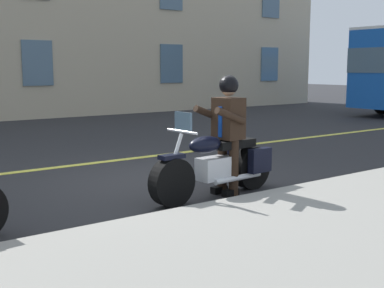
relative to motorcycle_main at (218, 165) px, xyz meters
name	(u,v)px	position (x,y,z in m)	size (l,w,h in m)	color
ground_plane	(153,181)	(0.24, -1.40, -0.45)	(80.00, 80.00, 0.00)	#28282B
lane_center_stripe	(99,162)	(0.24, -3.40, -0.45)	(60.00, 0.16, 0.01)	#E5DB4C
motorcycle_main	(218,165)	(0.00, 0.00, 0.00)	(2.22, 0.70, 1.26)	black
rider_main	(228,124)	(-0.19, -0.02, 0.58)	(0.65, 0.58, 1.74)	black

